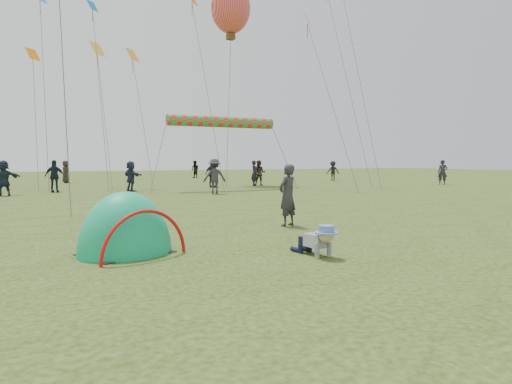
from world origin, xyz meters
name	(u,v)px	position (x,y,z in m)	size (l,w,h in m)	color
ground	(321,255)	(0.00, 0.00, 0.00)	(140.00, 140.00, 0.00)	#183408
crawling_toddler	(318,240)	(-0.08, 0.00, 0.30)	(0.54, 0.78, 0.59)	black
popup_tent	(126,254)	(-3.14, 1.76, 0.00)	(1.78, 1.47, 2.31)	#199458
standing_adult	(287,195)	(1.33, 3.48, 0.81)	(0.59, 0.39, 1.62)	#2A2A31
crowd_person_0	(254,173)	(8.81, 20.57, 0.85)	(0.62, 0.41, 1.70)	black
crowd_person_1	(259,173)	(9.45, 21.07, 0.86)	(0.83, 0.65, 1.72)	#382F28
crowd_person_2	(212,174)	(5.69, 20.33, 0.86)	(1.01, 0.42, 1.72)	#1F2A3B
crowd_person_3	(215,176)	(3.84, 15.11, 0.90)	(1.16, 0.67, 1.80)	#2E2D32
crowd_person_5	(4,178)	(-5.80, 18.41, 0.86)	(1.60, 0.51, 1.73)	#222D40
crowd_person_8	(55,176)	(-3.46, 19.90, 0.87)	(1.02, 0.42, 1.74)	#1A202E
crowd_person_9	(333,171)	(18.49, 25.04, 0.83)	(1.07, 0.62, 1.66)	black
crowd_person_10	(66,172)	(-2.20, 30.57, 0.85)	(0.83, 0.54, 1.70)	#2B241C
crowd_person_11	(131,176)	(0.38, 19.02, 0.84)	(1.56, 0.50, 1.68)	#242D44
crowd_person_12	(443,172)	(21.37, 16.06, 0.87)	(0.64, 0.42, 1.75)	#25232D
crowd_person_13	(195,169)	(9.61, 35.00, 0.84)	(0.82, 0.64, 1.69)	black
balloon_kite	(231,11)	(8.60, 23.96, 12.36)	(2.84, 2.84, 3.97)	orange
rainbow_tube_kite	(222,122)	(5.43, 18.00, 3.94)	(0.64, 0.64, 6.48)	red
diamond_kite_1	(33,54)	(-4.23, 26.44, 8.55)	(0.89, 0.89, 0.00)	orange
diamond_kite_2	(97,49)	(-0.34, 25.81, 9.17)	(1.11, 1.11, 0.00)	gold
diamond_kite_4	(92,6)	(-0.75, 24.41, 11.51)	(0.78, 0.78, 0.00)	blue
diamond_kite_5	(308,20)	(10.56, 16.89, 10.14)	(0.87, 0.87, 0.00)	#C7329F
diamond_kite_8	(133,55)	(1.47, 23.25, 8.43)	(0.94, 0.94, 0.00)	orange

